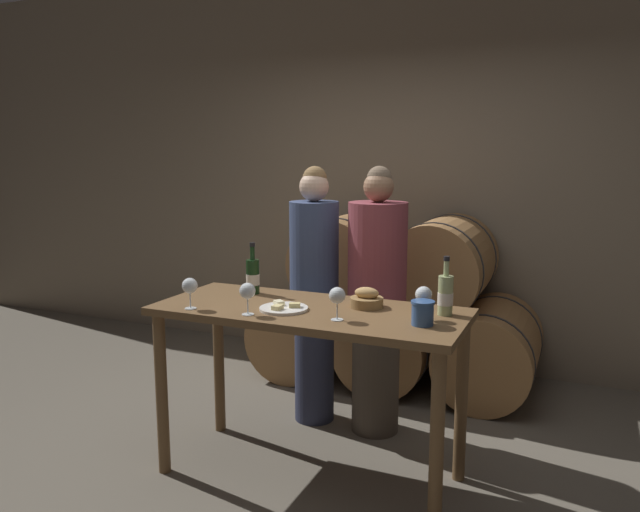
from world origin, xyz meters
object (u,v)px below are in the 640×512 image
Objects in this scene: person_right at (377,301)px; wine_glass_right at (424,295)px; cheese_plate at (284,308)px; blue_crock at (423,312)px; person_left at (314,293)px; wine_glass_left at (247,292)px; wine_bottle_white at (445,295)px; wine_glass_center at (337,296)px; wine_glass_far_left at (190,286)px; tasting_table at (310,334)px; wine_bottle_red at (253,276)px; bread_basket at (367,300)px.

wine_glass_right is (0.44, -0.64, 0.22)m from person_right.
blue_crock is at bearing 0.73° from cheese_plate.
person_left is at bearing 139.87° from blue_crock.
wine_glass_left reaches higher than cheese_plate.
cheese_plate is at bearing -108.24° from person_right.
wine_bottle_white reaches higher than wine_glass_center.
person_left is at bearing 73.06° from wine_glass_far_left.
wine_glass_right is at bearing -36.84° from person_left.
tasting_table is at bearing -177.67° from wine_glass_right.
person_right is 10.15× the size of wine_glass_far_left.
wine_glass_right reaches higher than cheese_plate.
tasting_table is at bearing -22.03° from wine_bottle_red.
wine_bottle_red is at bearing -107.85° from person_left.
tasting_table is 0.72m from person_left.
tasting_table is 0.72m from wine_bottle_white.
person_right is 9.51× the size of bread_basket.
wine_glass_right is at bearing -55.33° from person_right.
cheese_plate is at bearing -141.17° from tasting_table.
person_right is 0.78m from wine_bottle_red.
wine_glass_center reaches higher than cheese_plate.
person_left is 9.48× the size of bread_basket.
bread_basket is 0.43m from cheese_plate.
bread_basket is 0.31m from wine_glass_center.
wine_glass_left is (-0.12, -0.16, 0.11)m from cheese_plate.
wine_glass_right reaches higher than blue_crock.
cheese_plate is at bearing -171.09° from wine_glass_right.
person_right is at bearing 102.70° from bread_basket.
wine_glass_center is (0.07, -0.82, 0.22)m from person_right.
wine_bottle_white reaches higher than bread_basket.
wine_glass_left is (-0.83, -0.17, 0.05)m from blue_crock.
wine_bottle_red is 0.72m from wine_glass_center.
wine_bottle_white is at bearing -1.42° from wine_bottle_red.
wine_glass_far_left is at bearing -105.88° from wine_bottle_red.
person_right is 10.15× the size of wine_glass_left.
bread_basket is at bearing 27.38° from tasting_table.
wine_bottle_red reaches higher than tasting_table.
wine_glass_left is at bearing -132.81° from tasting_table.
wine_glass_right is at bearing -19.00° from bread_basket.
wine_glass_right is at bearing 18.11° from wine_glass_left.
person_right reaches higher than person_left.
person_left is 0.98m from wine_glass_far_left.
wine_glass_left is at bearing -86.99° from person_left.
tasting_table is at bearing -102.07° from person_right.
person_right is 0.81m from wine_glass_right.
wine_glass_center is at bearing 7.36° from wine_glass_far_left.
wine_glass_left is (-0.89, -0.39, 0.02)m from wine_bottle_white.
wine_bottle_red is 1.07m from blue_crock.
wine_glass_far_left is 0.77m from wine_glass_center.
person_left is at bearing 179.99° from person_right.
person_left is 5.60× the size of wine_bottle_red.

